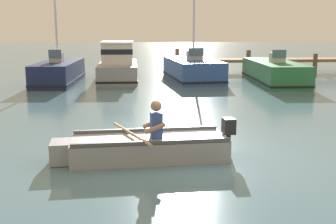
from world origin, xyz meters
name	(u,v)px	position (x,y,z in m)	size (l,w,h in m)	color
ground_plane	(198,149)	(0.00, 0.00, 0.00)	(120.00, 120.00, 0.00)	slate
wooden_dock	(278,60)	(6.86, 15.17, 0.69)	(12.26, 1.64, 1.32)	brown
rowboat_with_person	(146,147)	(-1.16, -0.57, 0.25)	(3.72, 1.88, 1.19)	gray
moored_boat_navy	(59,73)	(-4.84, 11.34, 0.49)	(1.88, 5.10, 3.84)	#19234C
moored_boat_grey	(118,65)	(-2.15, 12.51, 0.70)	(1.92, 5.05, 1.89)	gray
moored_boat_blue	(193,70)	(1.50, 11.92, 0.50)	(2.60, 4.98, 4.51)	#2D519E
moored_boat_green	(274,73)	(5.17, 10.68, 0.47)	(2.05, 5.57, 1.57)	#287042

